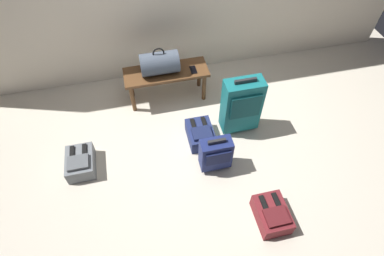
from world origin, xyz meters
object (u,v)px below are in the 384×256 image
cell_phone (193,70)px  suitcase_small_navy (216,154)px  suitcase_upright_teal (241,105)px  backpack_navy (200,134)px  duffel_bag_slate (160,63)px  backpack_grey (80,163)px  backpack_maroon (272,214)px  bench (166,76)px

cell_phone → suitcase_small_navy: 1.11m
suitcase_upright_teal → backpack_navy: bearing=-172.0°
duffel_bag_slate → backpack_navy: duffel_bag_slate is taller
cell_phone → backpack_navy: size_ratio=0.38×
suitcase_upright_teal → suitcase_small_navy: suitcase_upright_teal is taller
cell_phone → backpack_grey: cell_phone is taller
duffel_bag_slate → cell_phone: size_ratio=3.06×
suitcase_small_navy → backpack_maroon: bearing=-62.2°
bench → suitcase_small_navy: (0.30, -1.15, -0.12)m
backpack_maroon → backpack_navy: size_ratio=1.00×
duffel_bag_slate → cell_phone: bearing=-7.5°
bench → cell_phone: (0.32, -0.05, 0.07)m
suitcase_small_navy → backpack_maroon: size_ratio=1.21×
bench → backpack_maroon: (0.66, -1.83, -0.27)m
cell_phone → backpack_navy: 0.79m
cell_phone → suitcase_small_navy: size_ratio=0.31×
duffel_bag_slate → suitcase_small_navy: size_ratio=0.96×
backpack_maroon → backpack_navy: bearing=111.4°
duffel_bag_slate → backpack_navy: bearing=-68.0°
suitcase_upright_teal → suitcase_small_navy: 0.63m
backpack_maroon → backpack_grey: same height
duffel_bag_slate → backpack_maroon: size_ratio=1.16×
bench → cell_phone: size_ratio=6.94×
cell_phone → suitcase_upright_teal: (0.39, -0.64, -0.05)m
backpack_maroon → backpack_grey: size_ratio=1.00×
bench → suitcase_upright_teal: 0.99m
bench → cell_phone: 0.33m
bench → duffel_bag_slate: bearing=180.0°
duffel_bag_slate → backpack_grey: (-1.01, -0.84, -0.47)m
duffel_bag_slate → backpack_maroon: (0.73, -1.83, -0.47)m
bench → duffel_bag_slate: duffel_bag_slate is taller
bench → duffel_bag_slate: (-0.07, 0.00, 0.20)m
cell_phone → suitcase_upright_teal: suitcase_upright_teal is taller
duffel_bag_slate → suitcase_small_navy: bearing=-72.3°
suitcase_upright_teal → backpack_maroon: suitcase_upright_teal is taller
duffel_bag_slate → backpack_navy: 0.94m
suitcase_upright_teal → cell_phone: bearing=121.4°
bench → backpack_grey: (-1.08, -0.84, -0.27)m
bench → suitcase_small_navy: bearing=-75.3°
backpack_navy → backpack_grey: 1.32m
duffel_bag_slate → backpack_navy: (0.31, -0.76, -0.47)m
backpack_maroon → cell_phone: bearing=100.8°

